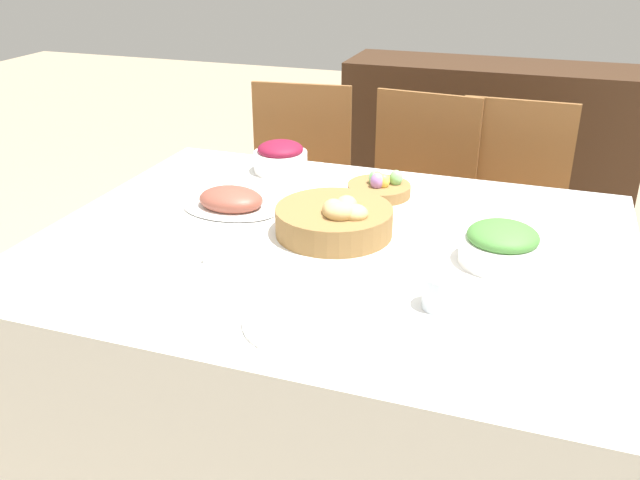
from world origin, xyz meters
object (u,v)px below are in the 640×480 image
Objects in this scene: chair_far_right at (506,219)px; sideboard at (486,156)px; egg_basket at (380,187)px; drinking_cup at (441,292)px; chair_far_left at (295,192)px; spoon at (385,338)px; chair_far_center at (414,207)px; butter_dish at (231,255)px; knife at (370,335)px; bread_basket at (335,220)px; green_salad_bowl at (502,245)px; beet_salad_bowl at (281,157)px; fork at (237,311)px; ham_platter at (231,201)px; dinner_plate at (301,322)px.

chair_far_right is 0.66× the size of sideboard.
drinking_cup is (0.29, -0.61, 0.01)m from egg_basket.
spoon is (0.71, -1.35, 0.27)m from chair_far_left.
chair_far_center reaches higher than butter_dish.
chair_far_center reaches higher than knife.
spoon is at bearing -60.91° from bread_basket.
bread_basket is 0.43m from green_salad_bowl.
beet_salad_bowl is 0.92× the size of fork.
green_salad_bowl is 0.28m from drinking_cup.
egg_basket is (0.04, 0.32, -0.02)m from bread_basket.
beet_salad_bowl is at bearing -80.93° from chair_far_left.
spoon is 2.41× the size of drinking_cup.
green_salad_bowl is 0.48m from knife.
ham_platter is (0.12, -0.83, 0.29)m from chair_far_left.
bread_basket is 0.35m from ham_platter.
spoon is (0.58, -0.88, -0.05)m from beet_salad_bowl.
dinner_plate is (0.07, -0.45, -0.04)m from bread_basket.
chair_far_left is 1.33m from green_salad_bowl.
chair_far_left reaches higher than ham_platter.
drinking_cup is at bearing -28.20° from ham_platter.
ham_platter is 0.58m from fork.
dinner_plate is 0.34m from butter_dish.
dinner_plate is 1.27× the size of spoon.
knife is (0.56, -0.52, -0.02)m from ham_platter.
sideboard is at bearing 96.54° from green_salad_bowl.
egg_basket is 0.67m from drinking_cup.
chair_far_right reaches higher than drinking_cup.
green_salad_bowl is 1.05× the size of knife.
beet_salad_bowl is (-0.33, 0.43, 0.01)m from bread_basket.
sideboard is 4.52× the size of bread_basket.
chair_far_left is at bearing 117.14° from bread_basket.
dinner_plate is at bearing -83.25° from chair_far_center.
knife is (0.68, -1.35, 0.27)m from chair_far_left.
chair_far_right is 0.98m from green_salad_bowl.
drinking_cup is at bearing -6.07° from butter_dish.
chair_far_center reaches higher than egg_basket.
fork is 0.33m from spoon.
chair_far_left is 1.46m from drinking_cup.
green_salad_bowl is at bearing -83.46° from sideboard.
chair_far_left is at bearing -174.56° from chair_far_center.
egg_basket is 0.45m from ham_platter.
drinking_cup is at bearing 54.38° from knife.
chair_far_left is 8.00× the size of butter_dish.
knife is (0.55, -0.88, -0.05)m from beet_salad_bowl.
dinner_plate is at bearing -0.58° from fork.
egg_basket is at bearing 82.78° from bread_basket.
chair_far_center is at bearing 84.48° from fork.
green_salad_bowl is (0.21, -1.86, 0.36)m from sideboard.
dinner_plate is 0.15m from fork.
beet_salad_bowl is (-0.37, -0.47, 0.31)m from chair_far_center.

